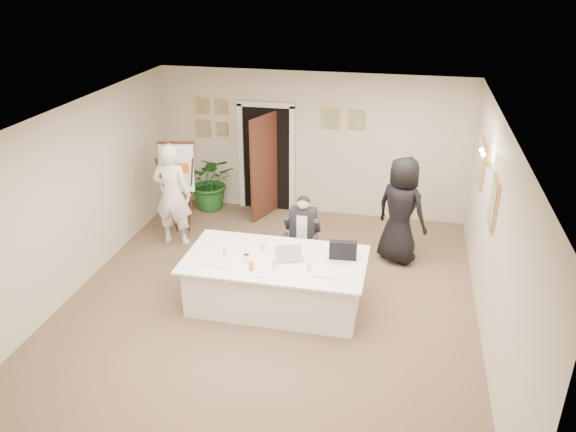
% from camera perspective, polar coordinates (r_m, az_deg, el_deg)
% --- Properties ---
extents(floor, '(7.00, 7.00, 0.00)m').
position_cam_1_polar(floor, '(8.45, -1.92, -8.93)').
color(floor, brown).
rests_on(floor, ground).
extents(ceiling, '(6.00, 7.00, 0.02)m').
position_cam_1_polar(ceiling, '(7.29, -2.23, 9.74)').
color(ceiling, white).
rests_on(ceiling, wall_back).
extents(wall_back, '(6.00, 0.10, 2.80)m').
position_cam_1_polar(wall_back, '(10.97, 2.44, 7.27)').
color(wall_back, beige).
rests_on(wall_back, floor).
extents(wall_front, '(6.00, 0.10, 2.80)m').
position_cam_1_polar(wall_front, '(4.99, -12.39, -17.10)').
color(wall_front, beige).
rests_on(wall_front, floor).
extents(wall_left, '(0.10, 7.00, 2.80)m').
position_cam_1_polar(wall_left, '(8.94, -21.05, 1.45)').
color(wall_left, beige).
rests_on(wall_left, floor).
extents(wall_right, '(0.10, 7.00, 2.80)m').
position_cam_1_polar(wall_right, '(7.66, 20.27, -2.28)').
color(wall_right, beige).
rests_on(wall_right, floor).
extents(doorway, '(1.14, 0.86, 2.20)m').
position_cam_1_polar(doorway, '(11.09, -2.27, 5.53)').
color(doorway, black).
rests_on(doorway, floor).
extents(pictures_back_wall, '(3.40, 0.06, 0.80)m').
position_cam_1_polar(pictures_back_wall, '(10.97, -1.72, 9.73)').
color(pictures_back_wall, '#D9974A').
rests_on(pictures_back_wall, wall_back).
extents(pictures_right_wall, '(0.06, 2.20, 0.80)m').
position_cam_1_polar(pictures_right_wall, '(8.62, 19.54, 3.36)').
color(pictures_right_wall, '#D9974A').
rests_on(pictures_right_wall, wall_right).
extents(wall_sconce, '(0.20, 0.30, 0.24)m').
position_cam_1_polar(wall_sconce, '(8.50, 19.40, 5.60)').
color(wall_sconce, gold).
rests_on(wall_sconce, wall_right).
extents(conference_table, '(2.60, 1.39, 0.78)m').
position_cam_1_polar(conference_table, '(8.24, -1.29, -6.66)').
color(conference_table, white).
rests_on(conference_table, floor).
extents(seated_man, '(0.67, 0.70, 1.31)m').
position_cam_1_polar(seated_man, '(9.02, 1.48, -1.82)').
color(seated_man, black).
rests_on(seated_man, floor).
extents(flip_chart, '(0.63, 0.45, 1.74)m').
position_cam_1_polar(flip_chart, '(10.41, -10.94, 2.37)').
color(flip_chart, black).
rests_on(flip_chart, floor).
extents(standing_man, '(0.68, 0.45, 1.86)m').
position_cam_1_polar(standing_man, '(10.00, -11.67, 2.14)').
color(standing_man, white).
rests_on(standing_man, floor).
extents(standing_woman, '(1.06, 0.95, 1.83)m').
position_cam_1_polar(standing_woman, '(9.39, 11.42, 0.55)').
color(standing_woman, black).
rests_on(standing_woman, floor).
extents(potted_palm, '(1.13, 1.01, 1.17)m').
position_cam_1_polar(potted_palm, '(11.46, -7.81, 3.50)').
color(potted_palm, '#1E591D').
rests_on(potted_palm, floor).
extents(laptop, '(0.46, 0.47, 0.28)m').
position_cam_1_polar(laptop, '(8.00, 0.26, -3.39)').
color(laptop, '#B7BABC').
rests_on(laptop, conference_table).
extents(laptop_bag, '(0.40, 0.14, 0.27)m').
position_cam_1_polar(laptop_bag, '(8.01, 5.61, -3.48)').
color(laptop_bag, black).
rests_on(laptop_bag, conference_table).
extents(paper_stack, '(0.33, 0.23, 0.03)m').
position_cam_1_polar(paper_stack, '(7.66, 3.69, -5.85)').
color(paper_stack, white).
rests_on(paper_stack, conference_table).
extents(plate_left, '(0.21, 0.21, 0.01)m').
position_cam_1_polar(plate_left, '(7.98, -7.86, -4.79)').
color(plate_left, white).
rests_on(plate_left, conference_table).
extents(plate_mid, '(0.21, 0.21, 0.01)m').
position_cam_1_polar(plate_mid, '(7.88, -6.24, -5.09)').
color(plate_mid, white).
rests_on(plate_mid, conference_table).
extents(plate_near, '(0.22, 0.22, 0.01)m').
position_cam_1_polar(plate_near, '(7.67, -2.69, -5.86)').
color(plate_near, white).
rests_on(plate_near, conference_table).
extents(glass_a, '(0.07, 0.07, 0.14)m').
position_cam_1_polar(glass_a, '(8.11, -6.40, -3.68)').
color(glass_a, silver).
rests_on(glass_a, conference_table).
extents(glass_b, '(0.07, 0.07, 0.14)m').
position_cam_1_polar(glass_b, '(7.74, -1.39, -5.01)').
color(glass_b, silver).
rests_on(glass_b, conference_table).
extents(glass_c, '(0.08, 0.08, 0.14)m').
position_cam_1_polar(glass_c, '(7.70, 2.13, -5.20)').
color(glass_c, silver).
rests_on(glass_c, conference_table).
extents(glass_d, '(0.08, 0.08, 0.14)m').
position_cam_1_polar(glass_d, '(8.18, -2.63, -3.29)').
color(glass_d, silver).
rests_on(glass_d, conference_table).
extents(oj_glass, '(0.07, 0.07, 0.13)m').
position_cam_1_polar(oj_glass, '(7.74, -3.75, -5.10)').
color(oj_glass, orange).
rests_on(oj_glass, conference_table).
extents(steel_jug, '(0.10, 0.10, 0.11)m').
position_cam_1_polar(steel_jug, '(7.96, -4.23, -4.28)').
color(steel_jug, silver).
rests_on(steel_jug, conference_table).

